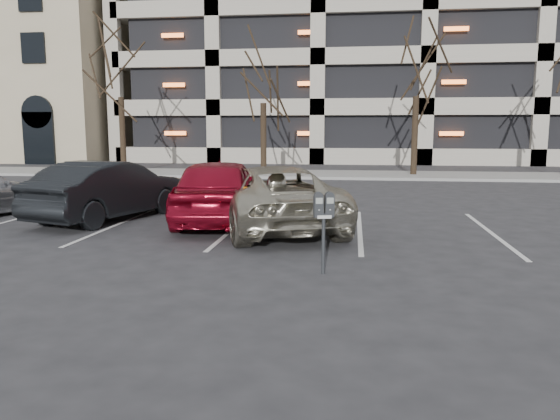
# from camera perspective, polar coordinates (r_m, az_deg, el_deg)

# --- Properties ---
(ground) EXTENTS (140.00, 140.00, 0.00)m
(ground) POSITION_cam_1_polar(r_m,az_deg,el_deg) (10.03, 0.42, -4.31)
(ground) COLOR #28282B
(ground) RESTS_ON ground
(sidewalk) EXTENTS (80.00, 4.00, 0.12)m
(sidewalk) POSITION_cam_1_polar(r_m,az_deg,el_deg) (25.82, 4.88, 3.72)
(sidewalk) COLOR gray
(sidewalk) RESTS_ON ground
(stall_lines) EXTENTS (16.90, 5.20, 0.00)m
(stall_lines) POSITION_cam_1_polar(r_m,az_deg,el_deg) (12.48, -4.64, -1.74)
(stall_lines) COLOR silver
(stall_lines) RESTS_ON ground
(parking_garage) EXTENTS (52.00, 20.00, 19.00)m
(parking_garage) POSITION_cam_1_polar(r_m,az_deg,el_deg) (45.40, 22.24, 16.87)
(parking_garage) COLOR black
(parking_garage) RESTS_ON ground
(tree_a) EXTENTS (3.63, 3.63, 8.25)m
(tree_a) POSITION_cam_1_polar(r_m,az_deg,el_deg) (28.29, -16.48, 15.81)
(tree_a) COLOR black
(tree_a) RESTS_ON ground
(tree_b) EXTENTS (3.31, 3.31, 7.53)m
(tree_b) POSITION_cam_1_polar(r_m,az_deg,el_deg) (26.24, -1.78, 15.59)
(tree_b) COLOR black
(tree_b) RESTS_ON ground
(tree_c) EXTENTS (3.56, 3.56, 8.10)m
(tree_c) POSITION_cam_1_polar(r_m,az_deg,el_deg) (26.10, 14.22, 16.28)
(tree_c) COLOR black
(tree_c) RESTS_ON ground
(parking_meter) EXTENTS (0.34, 0.20, 1.25)m
(parking_meter) POSITION_cam_1_polar(r_m,az_deg,el_deg) (8.33, 4.60, -0.28)
(parking_meter) COLOR black
(parking_meter) RESTS_ON ground
(suv_silver) EXTENTS (4.02, 5.59, 1.42)m
(suv_silver) POSITION_cam_1_polar(r_m,az_deg,el_deg) (12.16, -0.82, 1.35)
(suv_silver) COLOR #B5AF9A
(suv_silver) RESTS_ON ground
(car_red) EXTENTS (2.39, 4.78, 1.56)m
(car_red) POSITION_cam_1_polar(r_m,az_deg,el_deg) (12.98, -6.39, 2.09)
(car_red) COLOR maroon
(car_red) RESTS_ON ground
(car_dark) EXTENTS (2.76, 4.64, 1.45)m
(car_dark) POSITION_cam_1_polar(r_m,az_deg,el_deg) (14.02, -17.38, 1.99)
(car_dark) COLOR black
(car_dark) RESTS_ON ground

